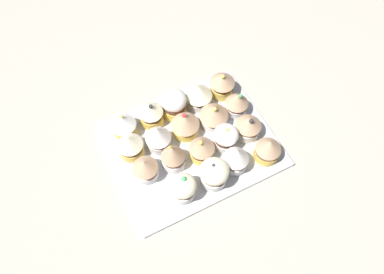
# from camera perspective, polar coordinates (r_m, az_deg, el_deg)

# --- Properties ---
(ground_plane) EXTENTS (1.80, 1.80, 0.03)m
(ground_plane) POSITION_cam_1_polar(r_m,az_deg,el_deg) (0.85, -0.00, -1.84)
(ground_plane) COLOR #B2A899
(baking_tray) EXTENTS (0.30, 0.37, 0.01)m
(baking_tray) POSITION_cam_1_polar(r_m,az_deg,el_deg) (0.83, -0.00, -1.19)
(baking_tray) COLOR silver
(baking_tray) RESTS_ON ground_plane
(cupcake_0) EXTENTS (0.06, 0.06, 0.07)m
(cupcake_0) POSITION_cam_1_polar(r_m,az_deg,el_deg) (0.83, -11.05, 1.95)
(cupcake_0) COLOR #EFC651
(cupcake_0) RESTS_ON baking_tray
(cupcake_1) EXTENTS (0.06, 0.06, 0.07)m
(cupcake_1) POSITION_cam_1_polar(r_m,az_deg,el_deg) (0.80, -9.96, -1.35)
(cupcake_1) COLOR #EFC651
(cupcake_1) RESTS_ON baking_tray
(cupcake_2) EXTENTS (0.06, 0.06, 0.07)m
(cupcake_2) POSITION_cam_1_polar(r_m,az_deg,el_deg) (0.77, -7.55, -5.05)
(cupcake_2) COLOR white
(cupcake_2) RESTS_ON baking_tray
(cupcake_3) EXTENTS (0.06, 0.06, 0.07)m
(cupcake_3) POSITION_cam_1_polar(r_m,az_deg,el_deg) (0.83, -6.65, 3.86)
(cupcake_3) COLOR #EFC651
(cupcake_3) RESTS_ON baking_tray
(cupcake_4) EXTENTS (0.06, 0.06, 0.08)m
(cupcake_4) POSITION_cam_1_polar(r_m,az_deg,el_deg) (0.79, -5.49, -0.08)
(cupcake_4) COLOR white
(cupcake_4) RESTS_ON baking_tray
(cupcake_5) EXTENTS (0.05, 0.05, 0.08)m
(cupcake_5) POSITION_cam_1_polar(r_m,az_deg,el_deg) (0.77, -3.12, -3.13)
(cupcake_5) COLOR white
(cupcake_5) RESTS_ON baking_tray
(cupcake_6) EXTENTS (0.06, 0.06, 0.07)m
(cupcake_6) POSITION_cam_1_polar(r_m,az_deg,el_deg) (0.74, -1.48, -8.27)
(cupcake_6) COLOR white
(cupcake_6) RESTS_ON baking_tray
(cupcake_7) EXTENTS (0.06, 0.06, 0.07)m
(cupcake_7) POSITION_cam_1_polar(r_m,az_deg,el_deg) (0.84, -3.01, 5.40)
(cupcake_7) COLOR #EFC651
(cupcake_7) RESTS_ON baking_tray
(cupcake_8) EXTENTS (0.07, 0.07, 0.07)m
(cupcake_8) POSITION_cam_1_polar(r_m,az_deg,el_deg) (0.81, -0.96, 2.20)
(cupcake_8) COLOR #EFC651
(cupcake_8) RESTS_ON baking_tray
(cupcake_9) EXTENTS (0.06, 0.06, 0.08)m
(cupcake_9) POSITION_cam_1_polar(r_m,az_deg,el_deg) (0.78, 1.62, -1.82)
(cupcake_9) COLOR #EFC651
(cupcake_9) RESTS_ON baking_tray
(cupcake_10) EXTENTS (0.06, 0.06, 0.08)m
(cupcake_10) POSITION_cam_1_polar(r_m,az_deg,el_deg) (0.75, 3.68, -5.94)
(cupcake_10) COLOR white
(cupcake_10) RESTS_ON baking_tray
(cupcake_11) EXTENTS (0.07, 0.07, 0.07)m
(cupcake_11) POSITION_cam_1_polar(r_m,az_deg,el_deg) (0.85, 1.09, 6.80)
(cupcake_11) COLOR white
(cupcake_11) RESTS_ON baking_tray
(cupcake_12) EXTENTS (0.07, 0.07, 0.07)m
(cupcake_12) POSITION_cam_1_polar(r_m,az_deg,el_deg) (0.82, 3.59, 3.64)
(cupcake_12) COLOR white
(cupcake_12) RESTS_ON baking_tray
(cupcake_13) EXTENTS (0.06, 0.06, 0.07)m
(cupcake_13) POSITION_cam_1_polar(r_m,az_deg,el_deg) (0.80, 5.47, -0.12)
(cupcake_13) COLOR white
(cupcake_13) RESTS_ON baking_tray
(cupcake_14) EXTENTS (0.06, 0.06, 0.08)m
(cupcake_14) POSITION_cam_1_polar(r_m,az_deg,el_deg) (0.77, 7.14, -3.45)
(cupcake_14) COLOR white
(cupcake_14) RESTS_ON baking_tray
(cupcake_15) EXTENTS (0.06, 0.06, 0.08)m
(cupcake_15) POSITION_cam_1_polar(r_m,az_deg,el_deg) (0.87, 4.91, 8.65)
(cupcake_15) COLOR #EFC651
(cupcake_15) RESTS_ON baking_tray
(cupcake_16) EXTENTS (0.06, 0.06, 0.07)m
(cupcake_16) POSITION_cam_1_polar(r_m,az_deg,el_deg) (0.85, 7.28, 5.50)
(cupcake_16) COLOR white
(cupcake_16) RESTS_ON baking_tray
(cupcake_17) EXTENTS (0.06, 0.06, 0.07)m
(cupcake_17) POSITION_cam_1_polar(r_m,az_deg,el_deg) (0.82, 9.10, 1.77)
(cupcake_17) COLOR white
(cupcake_17) RESTS_ON baking_tray
(cupcake_18) EXTENTS (0.06, 0.06, 0.07)m
(cupcake_18) POSITION_cam_1_polar(r_m,az_deg,el_deg) (0.80, 12.24, -1.91)
(cupcake_18) COLOR #EFC651
(cupcake_18) RESTS_ON baking_tray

